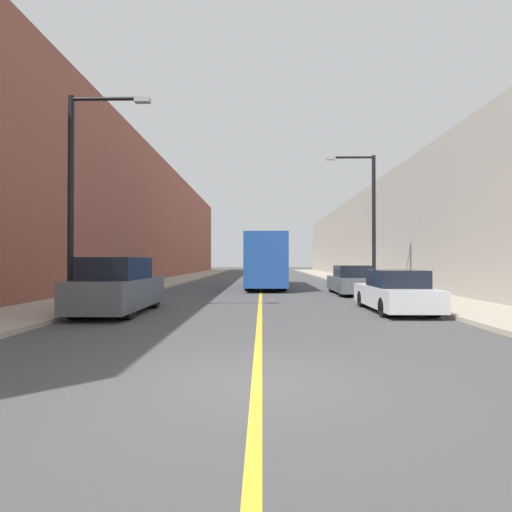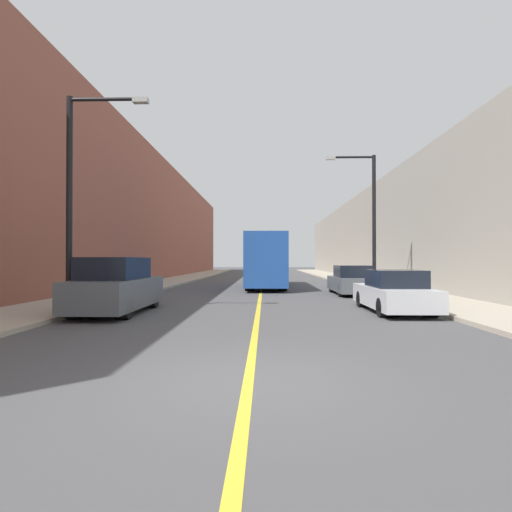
{
  "view_description": "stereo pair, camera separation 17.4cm",
  "coord_description": "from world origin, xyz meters",
  "px_view_note": "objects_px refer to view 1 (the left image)",
  "views": [
    {
      "loc": [
        0.08,
        -5.88,
        1.8
      ],
      "look_at": [
        -0.26,
        15.95,
        2.04
      ],
      "focal_mm": 28.0,
      "sensor_mm": 36.0,
      "label": 1
    },
    {
      "loc": [
        0.25,
        -5.88,
        1.8
      ],
      "look_at": [
        -0.26,
        15.95,
        2.04
      ],
      "focal_mm": 28.0,
      "sensor_mm": 36.0,
      "label": 2
    }
  ],
  "objects_px": {
    "street_lamp_left": "(79,187)",
    "street_lamp_right": "(369,213)",
    "bus": "(265,260)",
    "parked_suv_left": "(118,287)",
    "car_right_near": "(395,293)",
    "car_right_mid": "(352,281)"
  },
  "relations": [
    {
      "from": "bus",
      "to": "street_lamp_right",
      "type": "relative_size",
      "value": 1.36
    },
    {
      "from": "street_lamp_left",
      "to": "bus",
      "type": "bearing_deg",
      "value": 65.47
    },
    {
      "from": "car_right_mid",
      "to": "street_lamp_right",
      "type": "distance_m",
      "value": 3.93
    },
    {
      "from": "parked_suv_left",
      "to": "bus",
      "type": "bearing_deg",
      "value": 68.59
    },
    {
      "from": "parked_suv_left",
      "to": "car_right_mid",
      "type": "relative_size",
      "value": 1.08
    },
    {
      "from": "parked_suv_left",
      "to": "street_lamp_right",
      "type": "distance_m",
      "value": 14.05
    },
    {
      "from": "parked_suv_left",
      "to": "car_right_mid",
      "type": "xyz_separation_m",
      "value": [
        9.62,
        7.59,
        -0.19
      ]
    },
    {
      "from": "bus",
      "to": "parked_suv_left",
      "type": "bearing_deg",
      "value": -111.41
    },
    {
      "from": "street_lamp_right",
      "to": "parked_suv_left",
      "type": "bearing_deg",
      "value": -142.26
    },
    {
      "from": "car_right_mid",
      "to": "street_lamp_right",
      "type": "bearing_deg",
      "value": 32.78
    },
    {
      "from": "street_lamp_left",
      "to": "street_lamp_right",
      "type": "distance_m",
      "value": 14.84
    },
    {
      "from": "bus",
      "to": "car_right_near",
      "type": "relative_size",
      "value": 2.23
    },
    {
      "from": "car_right_mid",
      "to": "street_lamp_left",
      "type": "height_order",
      "value": "street_lamp_left"
    },
    {
      "from": "car_right_near",
      "to": "bus",
      "type": "bearing_deg",
      "value": 109.6
    },
    {
      "from": "car_right_near",
      "to": "street_lamp_left",
      "type": "xyz_separation_m",
      "value": [
        -10.66,
        -1.12,
        3.54
      ]
    },
    {
      "from": "street_lamp_left",
      "to": "street_lamp_right",
      "type": "height_order",
      "value": "street_lamp_right"
    },
    {
      "from": "bus",
      "to": "parked_suv_left",
      "type": "distance_m",
      "value": 14.03
    },
    {
      "from": "car_right_near",
      "to": "street_lamp_left",
      "type": "distance_m",
      "value": 11.29
    },
    {
      "from": "car_right_near",
      "to": "street_lamp_right",
      "type": "relative_size",
      "value": 0.61
    },
    {
      "from": "parked_suv_left",
      "to": "car_right_near",
      "type": "height_order",
      "value": "parked_suv_left"
    },
    {
      "from": "car_right_near",
      "to": "car_right_mid",
      "type": "relative_size",
      "value": 1.01
    },
    {
      "from": "bus",
      "to": "parked_suv_left",
      "type": "relative_size",
      "value": 2.08
    }
  ]
}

